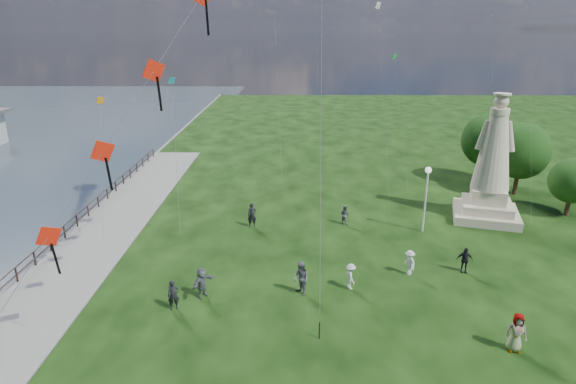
{
  "coord_description": "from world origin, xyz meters",
  "views": [
    {
      "loc": [
        -0.78,
        -15.97,
        13.64
      ],
      "look_at": [
        -1.0,
        8.0,
        5.5
      ],
      "focal_mm": 30.0,
      "sensor_mm": 36.0,
      "label": 1
    }
  ],
  "objects_px": {
    "person_5": "(202,283)",
    "lamppost": "(427,186)",
    "statue": "(491,173)",
    "person_4": "(516,332)",
    "person_0": "(173,295)",
    "person_9": "(465,260)",
    "person_7": "(345,215)",
    "person_2": "(351,276)",
    "person_6": "(252,215)",
    "person_1": "(301,279)",
    "person_8": "(409,263)"
  },
  "relations": [
    {
      "from": "person_5",
      "to": "lamppost",
      "type": "bearing_deg",
      "value": -24.59
    },
    {
      "from": "statue",
      "to": "person_4",
      "type": "relative_size",
      "value": 5.05
    },
    {
      "from": "person_0",
      "to": "person_5",
      "type": "height_order",
      "value": "person_5"
    },
    {
      "from": "person_5",
      "to": "person_9",
      "type": "distance_m",
      "value": 15.22
    },
    {
      "from": "person_4",
      "to": "person_7",
      "type": "bearing_deg",
      "value": 119.02
    },
    {
      "from": "person_2",
      "to": "person_6",
      "type": "height_order",
      "value": "person_6"
    },
    {
      "from": "statue",
      "to": "person_5",
      "type": "bearing_deg",
      "value": -133.09
    },
    {
      "from": "statue",
      "to": "person_0",
      "type": "relative_size",
      "value": 5.82
    },
    {
      "from": "lamppost",
      "to": "person_4",
      "type": "height_order",
      "value": "lamppost"
    },
    {
      "from": "person_9",
      "to": "lamppost",
      "type": "bearing_deg",
      "value": 108.17
    },
    {
      "from": "person_0",
      "to": "person_5",
      "type": "xyz_separation_m",
      "value": [
        1.25,
        1.19,
        0.04
      ]
    },
    {
      "from": "person_7",
      "to": "person_9",
      "type": "xyz_separation_m",
      "value": [
        6.28,
        -7.36,
        0.07
      ]
    },
    {
      "from": "person_2",
      "to": "person_9",
      "type": "height_order",
      "value": "person_9"
    },
    {
      "from": "statue",
      "to": "person_5",
      "type": "relative_size",
      "value": 5.53
    },
    {
      "from": "person_0",
      "to": "person_2",
      "type": "distance_m",
      "value": 9.52
    },
    {
      "from": "person_0",
      "to": "person_9",
      "type": "height_order",
      "value": "person_0"
    },
    {
      "from": "statue",
      "to": "lamppost",
      "type": "bearing_deg",
      "value": -137.53
    },
    {
      "from": "lamppost",
      "to": "person_1",
      "type": "xyz_separation_m",
      "value": [
        -8.77,
        -8.58,
        -2.48
      ]
    },
    {
      "from": "statue",
      "to": "person_1",
      "type": "bearing_deg",
      "value": -125.35
    },
    {
      "from": "person_1",
      "to": "person_8",
      "type": "bearing_deg",
      "value": 79.74
    },
    {
      "from": "person_6",
      "to": "person_7",
      "type": "distance_m",
      "value": 6.78
    },
    {
      "from": "person_1",
      "to": "person_8",
      "type": "distance_m",
      "value": 6.76
    },
    {
      "from": "person_7",
      "to": "person_8",
      "type": "relative_size",
      "value": 0.95
    },
    {
      "from": "person_0",
      "to": "person_6",
      "type": "bearing_deg",
      "value": 53.08
    },
    {
      "from": "person_4",
      "to": "person_5",
      "type": "relative_size",
      "value": 1.09
    },
    {
      "from": "person_0",
      "to": "lamppost",
      "type": "bearing_deg",
      "value": 12.63
    },
    {
      "from": "person_5",
      "to": "person_7",
      "type": "height_order",
      "value": "person_5"
    },
    {
      "from": "person_0",
      "to": "person_1",
      "type": "height_order",
      "value": "person_1"
    },
    {
      "from": "person_7",
      "to": "person_6",
      "type": "bearing_deg",
      "value": 50.98
    },
    {
      "from": "person_2",
      "to": "person_9",
      "type": "relative_size",
      "value": 0.94
    },
    {
      "from": "person_2",
      "to": "person_4",
      "type": "bearing_deg",
      "value": -141.12
    },
    {
      "from": "lamppost",
      "to": "person_2",
      "type": "xyz_separation_m",
      "value": [
        -6.02,
        -7.92,
        -2.7
      ]
    },
    {
      "from": "person_4",
      "to": "person_8",
      "type": "distance_m",
      "value": 7.65
    },
    {
      "from": "person_5",
      "to": "person_9",
      "type": "height_order",
      "value": "person_5"
    },
    {
      "from": "person_0",
      "to": "person_2",
      "type": "relative_size",
      "value": 1.09
    },
    {
      "from": "person_5",
      "to": "person_0",
      "type": "bearing_deg",
      "value": 166.92
    },
    {
      "from": "lamppost",
      "to": "person_7",
      "type": "xyz_separation_m",
      "value": [
        -5.4,
        1.42,
        -2.72
      ]
    },
    {
      "from": "person_4",
      "to": "person_6",
      "type": "relative_size",
      "value": 1.03
    },
    {
      "from": "person_2",
      "to": "person_8",
      "type": "relative_size",
      "value": 0.97
    },
    {
      "from": "person_1",
      "to": "person_2",
      "type": "distance_m",
      "value": 2.84
    },
    {
      "from": "person_1",
      "to": "person_9",
      "type": "xyz_separation_m",
      "value": [
        9.66,
        2.64,
        -0.17
      ]
    },
    {
      "from": "lamppost",
      "to": "person_5",
      "type": "height_order",
      "value": "lamppost"
    },
    {
      "from": "person_0",
      "to": "person_6",
      "type": "distance_m",
      "value": 11.27
    },
    {
      "from": "person_8",
      "to": "person_7",
      "type": "bearing_deg",
      "value": -177.13
    },
    {
      "from": "statue",
      "to": "person_0",
      "type": "xyz_separation_m",
      "value": [
        -20.73,
        -12.73,
        -2.74
      ]
    },
    {
      "from": "person_8",
      "to": "person_9",
      "type": "distance_m",
      "value": 3.32
    },
    {
      "from": "statue",
      "to": "person_1",
      "type": "relative_size",
      "value": 4.91
    },
    {
      "from": "lamppost",
      "to": "person_4",
      "type": "bearing_deg",
      "value": -87.07
    },
    {
      "from": "lamppost",
      "to": "person_9",
      "type": "bearing_deg",
      "value": -81.49
    },
    {
      "from": "person_4",
      "to": "lamppost",
      "type": "bearing_deg",
      "value": 99.48
    }
  ]
}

